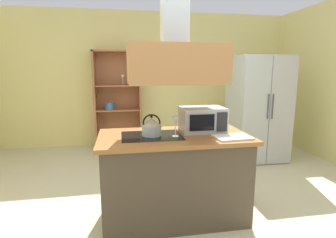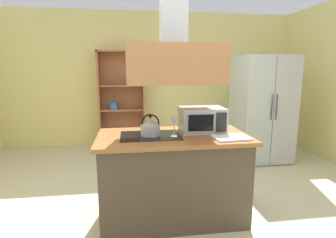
{
  "view_description": "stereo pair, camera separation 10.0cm",
  "coord_description": "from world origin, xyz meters",
  "px_view_note": "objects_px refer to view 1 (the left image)",
  "views": [
    {
      "loc": [
        -0.54,
        -2.61,
        1.56
      ],
      "look_at": [
        -0.02,
        0.33,
        1.0
      ],
      "focal_mm": 28.52,
      "sensor_mm": 36.0,
      "label": 1
    },
    {
      "loc": [
        -0.44,
        -2.63,
        1.56
      ],
      "look_at": [
        -0.02,
        0.33,
        1.0
      ],
      "focal_mm": 28.52,
      "sensor_mm": 36.0,
      "label": 2
    }
  ],
  "objects_px": {
    "kettle": "(152,127)",
    "dish_cabinet": "(118,105)",
    "microwave": "(202,119)",
    "cutting_board": "(232,137)",
    "refrigerator": "(258,109)",
    "wine_glass_on_counter": "(175,122)"
  },
  "relations": [
    {
      "from": "kettle",
      "to": "dish_cabinet",
      "type": "bearing_deg",
      "value": 97.26
    },
    {
      "from": "refrigerator",
      "to": "dish_cabinet",
      "type": "distance_m",
      "value": 2.66
    },
    {
      "from": "wine_glass_on_counter",
      "to": "kettle",
      "type": "bearing_deg",
      "value": 161.64
    },
    {
      "from": "microwave",
      "to": "wine_glass_on_counter",
      "type": "relative_size",
      "value": 2.23
    },
    {
      "from": "dish_cabinet",
      "to": "kettle",
      "type": "relative_size",
      "value": 8.75
    },
    {
      "from": "dish_cabinet",
      "to": "cutting_board",
      "type": "bearing_deg",
      "value": -69.75
    },
    {
      "from": "kettle",
      "to": "microwave",
      "type": "bearing_deg",
      "value": 10.84
    },
    {
      "from": "refrigerator",
      "to": "kettle",
      "type": "relative_size",
      "value": 8.16
    },
    {
      "from": "cutting_board",
      "to": "microwave",
      "type": "distance_m",
      "value": 0.41
    },
    {
      "from": "cutting_board",
      "to": "wine_glass_on_counter",
      "type": "distance_m",
      "value": 0.57
    },
    {
      "from": "cutting_board",
      "to": "wine_glass_on_counter",
      "type": "height_order",
      "value": "wine_glass_on_counter"
    },
    {
      "from": "cutting_board",
      "to": "wine_glass_on_counter",
      "type": "relative_size",
      "value": 1.65
    },
    {
      "from": "cutting_board",
      "to": "microwave",
      "type": "xyz_separation_m",
      "value": [
        -0.2,
        0.33,
        0.12
      ]
    },
    {
      "from": "kettle",
      "to": "cutting_board",
      "type": "height_order",
      "value": "kettle"
    },
    {
      "from": "kettle",
      "to": "refrigerator",
      "type": "bearing_deg",
      "value": 38.56
    },
    {
      "from": "cutting_board",
      "to": "microwave",
      "type": "height_order",
      "value": "microwave"
    },
    {
      "from": "refrigerator",
      "to": "wine_glass_on_counter",
      "type": "relative_size",
      "value": 8.65
    },
    {
      "from": "dish_cabinet",
      "to": "cutting_board",
      "type": "distance_m",
      "value": 3.23
    },
    {
      "from": "refrigerator",
      "to": "kettle",
      "type": "xyz_separation_m",
      "value": [
        -2.03,
        -1.61,
        0.1
      ]
    },
    {
      "from": "dish_cabinet",
      "to": "microwave",
      "type": "distance_m",
      "value": 2.85
    },
    {
      "from": "dish_cabinet",
      "to": "cutting_board",
      "type": "relative_size",
      "value": 5.63
    },
    {
      "from": "dish_cabinet",
      "to": "wine_glass_on_counter",
      "type": "bearing_deg",
      "value": -78.52
    }
  ]
}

